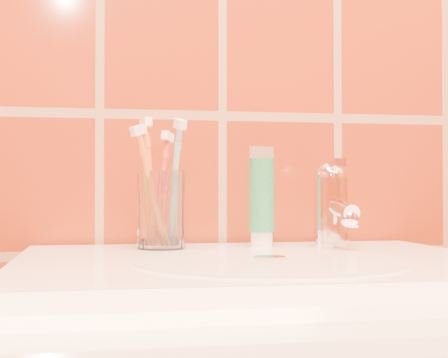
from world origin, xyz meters
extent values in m
cube|color=white|center=(0.00, 0.96, 0.77)|extent=(0.56, 0.46, 0.16)
cylinder|color=silver|center=(0.00, 0.91, 0.85)|extent=(0.30, 0.30, 0.00)
cylinder|color=white|center=(0.00, 0.91, 0.85)|extent=(0.04, 0.04, 0.00)
cylinder|color=white|center=(-0.10, 1.10, 0.90)|extent=(0.08, 0.08, 0.10)
cylinder|color=white|center=(0.04, 1.11, 0.86)|extent=(0.03, 0.03, 0.02)
cylinder|color=#1B7344|center=(0.04, 1.11, 0.92)|extent=(0.04, 0.04, 0.10)
cube|color=beige|center=(0.04, 1.11, 0.98)|extent=(0.04, 0.00, 0.02)
cylinder|color=white|center=(0.14, 1.09, 0.90)|extent=(0.05, 0.05, 0.09)
sphere|color=white|center=(0.14, 1.09, 0.94)|extent=(0.05, 0.05, 0.05)
cylinder|color=white|center=(0.14, 1.06, 0.91)|extent=(0.02, 0.09, 0.03)
cube|color=white|center=(0.14, 1.08, 0.96)|extent=(0.02, 0.06, 0.01)
camera|label=1|loc=(-0.18, 0.18, 0.93)|focal=55.00mm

